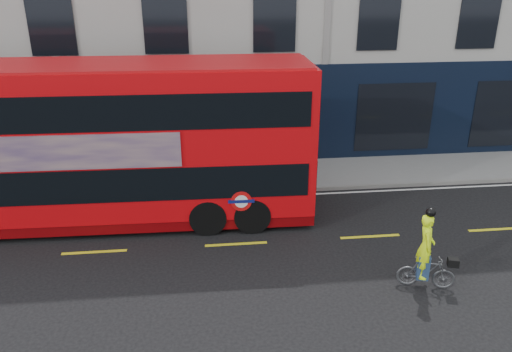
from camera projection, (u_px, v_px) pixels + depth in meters
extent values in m
plane|color=black|center=(388.00, 264.00, 13.47)|extent=(120.00, 120.00, 0.00)
cube|color=gray|center=(329.00, 173.00, 19.42)|extent=(60.00, 3.00, 0.12)
cube|color=slate|center=(339.00, 188.00, 18.04)|extent=(60.00, 0.12, 0.13)
cube|color=black|center=(322.00, 114.00, 20.05)|extent=(50.00, 0.08, 4.00)
cube|color=silver|center=(341.00, 193.00, 17.79)|extent=(58.00, 0.10, 0.01)
cube|color=red|center=(109.00, 139.00, 14.92)|extent=(12.20, 3.02, 4.36)
cube|color=#680406|center=(117.00, 209.00, 15.81)|extent=(12.20, 2.96, 0.33)
cube|color=black|center=(113.00, 169.00, 15.28)|extent=(11.71, 3.05, 0.99)
cube|color=black|center=(105.00, 102.00, 14.49)|extent=(11.71, 3.05, 0.99)
cube|color=#AC0B0F|center=(100.00, 65.00, 14.08)|extent=(11.95, 2.90, 0.09)
cube|color=black|center=(308.00, 162.00, 15.79)|extent=(0.09, 2.48, 0.99)
cube|color=black|center=(311.00, 97.00, 15.00)|extent=(0.09, 2.48, 0.99)
cube|color=tan|center=(58.00, 153.00, 13.49)|extent=(6.62, 0.18, 0.99)
cylinder|color=red|center=(241.00, 201.00, 14.54)|extent=(0.62, 0.03, 0.62)
cylinder|color=white|center=(241.00, 201.00, 14.53)|extent=(0.40, 0.03, 0.40)
cube|color=#0C1459|center=(241.00, 201.00, 14.53)|extent=(0.77, 0.04, 0.10)
cylinder|color=black|center=(249.00, 198.00, 16.07)|extent=(1.16, 2.83, 1.10)
cylinder|color=black|center=(208.00, 199.00, 15.96)|extent=(1.16, 2.83, 1.10)
imported|color=#4E5154|center=(426.00, 272.00, 12.32)|extent=(1.46, 0.79, 0.85)
imported|color=#CBF510|center=(426.00, 246.00, 12.06)|extent=(0.56, 0.70, 1.67)
cube|color=black|center=(453.00, 262.00, 12.09)|extent=(0.31, 0.27, 0.20)
cube|color=navy|center=(423.00, 266.00, 12.27)|extent=(0.37, 0.42, 0.65)
sphere|color=black|center=(431.00, 212.00, 11.71)|extent=(0.24, 0.24, 0.24)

